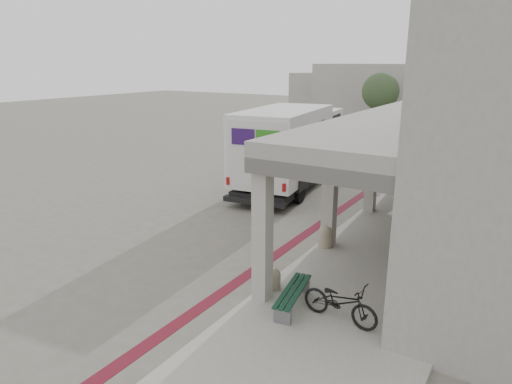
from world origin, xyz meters
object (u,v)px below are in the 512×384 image
Objects in this scene: bench at (293,295)px; bicycle_black at (340,302)px; utility_cabinet at (432,238)px; fedex_truck at (291,145)px.

bench is 1.05× the size of bicycle_black.
utility_cabinet is at bearing 57.24° from bench.
bicycle_black is (-0.90, -5.04, 0.01)m from utility_cabinet.
bench is at bearing -69.69° from fedex_truck.
fedex_truck is 8.97m from utility_cabinet.
bicycle_black reaches higher than bench.
bench is 2.03× the size of utility_cabinet.
utility_cabinet is 0.52× the size of bicycle_black.
fedex_truck reaches higher than bicycle_black.
fedex_truck is 11.96m from bicycle_black.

